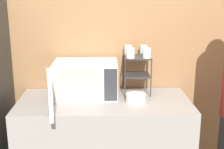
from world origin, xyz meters
TOP-DOWN VIEW (x-y plane):
  - wall_back at (0.00, 0.71)m, footprint 8.00×0.06m
  - counter at (0.00, 0.34)m, footprint 1.45×0.67m
  - microwave at (-0.17, 0.43)m, footprint 0.57×0.79m
  - dish_rack at (0.29, 0.52)m, footprint 0.23×0.24m
  - glass_front_left at (0.23, 0.45)m, footprint 0.07×0.07m
  - glass_back_right at (0.36, 0.59)m, footprint 0.07×0.07m
  - glass_front_right at (0.37, 0.45)m, footprint 0.07×0.07m
  - glass_back_left at (0.22, 0.59)m, footprint 0.07×0.07m
  - bowl at (0.26, 0.29)m, footprint 0.17×0.17m

SIDE VIEW (x-z plane):
  - counter at x=0.00m, z-range 0.00..0.89m
  - bowl at x=0.26m, z-range 0.89..0.96m
  - microwave at x=-0.17m, z-range 0.89..1.20m
  - dish_rack at x=0.29m, z-range 0.96..1.30m
  - glass_front_left at x=0.23m, z-range 1.23..1.31m
  - glass_back_right at x=0.36m, z-range 1.23..1.31m
  - glass_front_right at x=0.37m, z-range 1.23..1.31m
  - glass_back_left at x=0.22m, z-range 1.23..1.31m
  - wall_back at x=0.00m, z-range 0.00..2.60m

